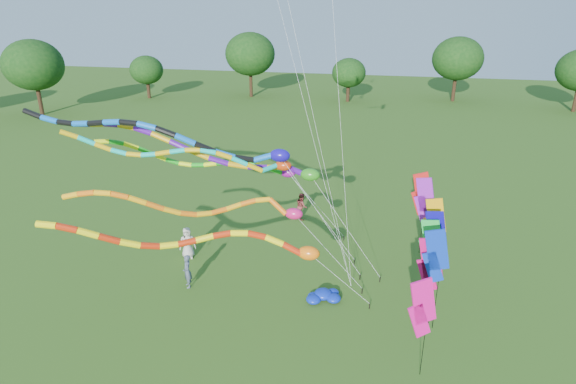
% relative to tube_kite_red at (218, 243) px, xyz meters
% --- Properties ---
extents(ground, '(160.00, 160.00, 0.00)m').
position_rel_tube_kite_red_xyz_m(ground, '(3.00, -0.83, -3.67)').
color(ground, '#2B5115').
rests_on(ground, ground).
extents(tree_ring, '(117.28, 117.41, 9.50)m').
position_rel_tube_kite_red_xyz_m(tree_ring, '(4.39, -1.81, 1.65)').
color(tree_ring, '#382314').
rests_on(tree_ring, ground).
extents(tube_kite_red, '(12.74, 4.58, 5.76)m').
position_rel_tube_kite_red_xyz_m(tube_kite_red, '(0.00, 0.00, 0.00)').
color(tube_kite_red, black).
rests_on(tube_kite_red, ground).
extents(tube_kite_orange, '(11.75, 4.72, 6.71)m').
position_rel_tube_kite_red_xyz_m(tube_kite_orange, '(-0.29, 0.73, 1.33)').
color(tube_kite_orange, black).
rests_on(tube_kite_orange, ground).
extents(tube_kite_purple, '(17.13, 1.27, 8.11)m').
position_rel_tube_kite_red_xyz_m(tube_kite_purple, '(-2.08, 4.66, 2.52)').
color(tube_kite_purple, black).
rests_on(tube_kite_purple, ground).
extents(tube_kite_blue, '(16.51, 1.80, 8.85)m').
position_rel_tube_kite_red_xyz_m(tube_kite_blue, '(-2.91, 3.31, 3.47)').
color(tube_kite_blue, black).
rests_on(tube_kite_blue, ground).
extents(tube_kite_cyan, '(13.35, 4.05, 8.18)m').
position_rel_tube_kite_red_xyz_m(tube_kite_cyan, '(-1.84, 3.43, 2.65)').
color(tube_kite_cyan, black).
rests_on(tube_kite_cyan, ground).
extents(tube_kite_green, '(12.93, 3.65, 6.94)m').
position_rel_tube_kite_red_xyz_m(tube_kite_green, '(-2.26, 6.67, 1.29)').
color(tube_kite_green, black).
rests_on(tube_kite_green, ground).
extents(banner_pole_magenta_b, '(1.14, 0.40, 4.23)m').
position_rel_tube_kite_red_xyz_m(banner_pole_magenta_b, '(8.83, 1.36, -0.71)').
color(banner_pole_magenta_b, black).
rests_on(banner_pole_magenta_b, ground).
extents(banner_pole_green, '(1.13, 0.41, 4.27)m').
position_rel_tube_kite_red_xyz_m(banner_pole_green, '(8.97, 3.14, -0.67)').
color(banner_pole_green, black).
rests_on(banner_pole_green, ground).
extents(banner_pole_magenta_a, '(1.09, 0.55, 4.27)m').
position_rel_tube_kite_red_xyz_m(banner_pole_magenta_a, '(8.39, -1.99, -0.66)').
color(banner_pole_magenta_a, black).
rests_on(banner_pole_magenta_a, ground).
extents(banner_pole_red, '(1.15, 0.35, 4.84)m').
position_rel_tube_kite_red_xyz_m(banner_pole_red, '(8.66, 7.89, -0.09)').
color(banner_pole_red, black).
rests_on(banner_pole_red, ground).
extents(banner_pole_blue_a, '(1.16, 0.17, 4.77)m').
position_rel_tube_kite_red_xyz_m(banner_pole_blue_a, '(8.99, 1.10, -0.16)').
color(banner_pole_blue_a, black).
rests_on(banner_pole_blue_a, ground).
extents(banner_pole_violet, '(1.13, 0.42, 4.94)m').
position_rel_tube_kite_red_xyz_m(banner_pole_violet, '(8.78, 6.80, 0.00)').
color(banner_pole_violet, black).
rests_on(banner_pole_violet, ground).
extents(banner_pole_blue_b, '(1.13, 0.43, 4.52)m').
position_rel_tube_kite_red_xyz_m(banner_pole_blue_b, '(9.15, 3.55, -0.42)').
color(banner_pole_blue_b, black).
rests_on(banner_pole_blue_b, ground).
extents(banner_pole_orange, '(1.16, 0.21, 4.30)m').
position_rel_tube_kite_red_xyz_m(banner_pole_orange, '(9.29, 5.70, -0.64)').
color(banner_pole_orange, black).
rests_on(banner_pole_orange, ground).
extents(blue_nylon_heap, '(1.65, 1.60, 0.50)m').
position_rel_tube_kite_red_xyz_m(blue_nylon_heap, '(4.37, 2.13, -3.45)').
color(blue_nylon_heap, '#0D29B3').
rests_on(blue_nylon_heap, ground).
extents(person_a, '(1.04, 0.89, 1.81)m').
position_rel_tube_kite_red_xyz_m(person_a, '(-3.60, 4.62, -2.77)').
color(person_a, '#BAB3A7').
rests_on(person_a, ground).
extents(person_b, '(0.70, 0.75, 1.73)m').
position_rel_tube_kite_red_xyz_m(person_b, '(-2.43, 1.89, -2.81)').
color(person_b, '#465062').
rests_on(person_b, ground).
extents(person_c, '(0.93, 1.04, 1.76)m').
position_rel_tube_kite_red_xyz_m(person_c, '(1.53, 11.05, -2.79)').
color(person_c, maroon).
rests_on(person_c, ground).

